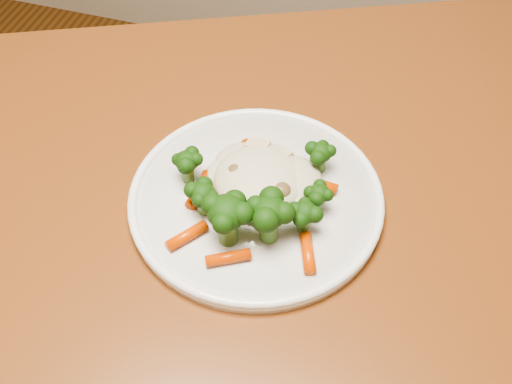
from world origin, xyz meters
TOP-DOWN VIEW (x-y plane):
  - dining_table at (0.00, 0.24)m, footprint 1.37×1.18m
  - plate at (-0.00, 0.28)m, footprint 0.27×0.27m
  - meal at (0.00, 0.27)m, footprint 0.18×0.18m

SIDE VIEW (x-z plane):
  - dining_table at x=0.00m, z-range 0.27..1.02m
  - plate at x=0.00m, z-range 0.75..0.76m
  - meal at x=0.00m, z-range 0.76..0.81m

